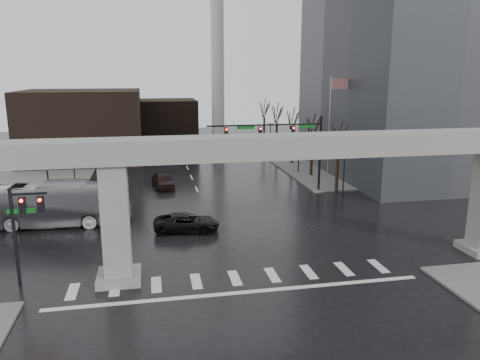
{
  "coord_description": "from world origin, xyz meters",
  "views": [
    {
      "loc": [
        -4.83,
        -27.39,
        12.43
      ],
      "look_at": [
        1.76,
        6.33,
        4.5
      ],
      "focal_mm": 35.0,
      "sensor_mm": 36.0,
      "label": 1
    }
  ],
  "objects_px": {
    "city_bus": "(48,204)",
    "far_car": "(163,180)",
    "pickup_truck": "(187,223)",
    "signal_mast_arm": "(286,138)"
  },
  "relations": [
    {
      "from": "far_car",
      "to": "city_bus",
      "type": "bearing_deg",
      "value": -139.66
    },
    {
      "from": "city_bus",
      "to": "far_car",
      "type": "xyz_separation_m",
      "value": [
        9.67,
        11.41,
        -1.01
      ]
    },
    {
      "from": "pickup_truck",
      "to": "city_bus",
      "type": "xyz_separation_m",
      "value": [
        -11.05,
        3.65,
        1.11
      ]
    },
    {
      "from": "city_bus",
      "to": "signal_mast_arm",
      "type": "bearing_deg",
      "value": -68.5
    },
    {
      "from": "pickup_truck",
      "to": "far_car",
      "type": "distance_m",
      "value": 15.12
    },
    {
      "from": "signal_mast_arm",
      "to": "city_bus",
      "type": "xyz_separation_m",
      "value": [
        -22.23,
        -6.8,
        -4.0
      ]
    },
    {
      "from": "far_car",
      "to": "pickup_truck",
      "type": "bearing_deg",
      "value": -94.15
    },
    {
      "from": "signal_mast_arm",
      "to": "city_bus",
      "type": "bearing_deg",
      "value": -163.0
    },
    {
      "from": "signal_mast_arm",
      "to": "far_car",
      "type": "bearing_deg",
      "value": 159.86
    },
    {
      "from": "city_bus",
      "to": "far_car",
      "type": "height_order",
      "value": "city_bus"
    }
  ]
}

